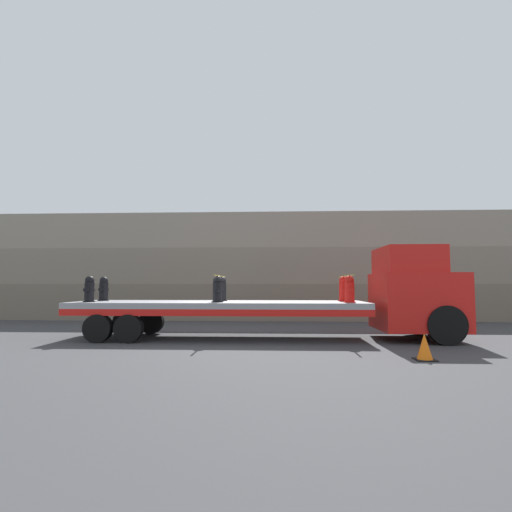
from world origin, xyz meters
TOP-DOWN VIEW (x-y plane):
  - ground_plane at (0.00, 0.00)m, footprint 120.00×120.00m
  - rock_cliff at (0.00, 7.80)m, footprint 60.00×3.30m
  - truck_cab at (6.33, 0.00)m, footprint 2.47×2.59m
  - flatbed_trailer at (-0.50, 0.00)m, footprint 9.37×2.52m
  - fire_hydrant_black_near_0 at (-4.08, -0.53)m, footprint 0.37×0.58m
  - fire_hydrant_black_far_0 at (-4.08, 0.53)m, footprint 0.37×0.58m
  - fire_hydrant_black_near_1 at (0.00, -0.53)m, footprint 0.37×0.58m
  - fire_hydrant_black_far_1 at (0.00, 0.53)m, footprint 0.37×0.58m
  - fire_hydrant_red_near_2 at (4.08, -0.53)m, footprint 0.37×0.58m
  - fire_hydrant_red_far_2 at (4.08, 0.53)m, footprint 0.37×0.58m
  - cargo_strap_rear at (0.00, 0.00)m, footprint 0.05×2.61m
  - cargo_strap_middle at (4.08, 0.00)m, footprint 0.05×2.61m
  - traffic_cone at (5.22, -3.51)m, footprint 0.45×0.45m

SIDE VIEW (x-z plane):
  - ground_plane at x=0.00m, z-range 0.00..0.00m
  - traffic_cone at x=5.22m, z-range -0.01..0.60m
  - flatbed_trailer at x=-0.50m, z-range 0.38..1.56m
  - truck_cab at x=6.33m, z-range 0.01..2.92m
  - fire_hydrant_black_near_0 at x=-4.08m, z-range 1.17..1.99m
  - fire_hydrant_black_far_0 at x=-4.08m, z-range 1.17..1.99m
  - fire_hydrant_black_near_1 at x=0.00m, z-range 1.17..1.99m
  - fire_hydrant_black_far_1 at x=0.00m, z-range 1.17..1.99m
  - fire_hydrant_red_near_2 at x=4.08m, z-range 1.17..1.99m
  - fire_hydrant_red_far_2 at x=4.08m, z-range 1.17..1.99m
  - cargo_strap_rear at x=0.00m, z-range 2.01..2.02m
  - cargo_strap_middle at x=4.08m, z-range 2.01..2.02m
  - rock_cliff at x=0.00m, z-range 0.00..5.32m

